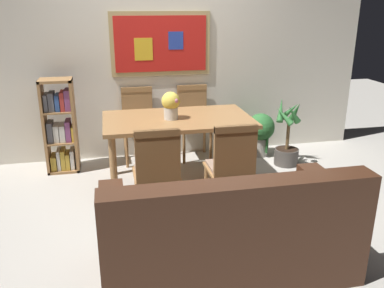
{
  "coord_description": "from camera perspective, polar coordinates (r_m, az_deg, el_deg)",
  "views": [
    {
      "loc": [
        -0.7,
        -3.54,
        1.89
      ],
      "look_at": [
        0.03,
        -0.03,
        0.65
      ],
      "focal_mm": 38.24,
      "sensor_mm": 36.0,
      "label": 1
    }
  ],
  "objects": [
    {
      "name": "dining_chair_near_left",
      "position": [
        3.57,
        -4.92,
        -3.28
      ],
      "size": [
        0.4,
        0.41,
        0.91
      ],
      "color": "#9E7042",
      "rests_on": "ground_plane"
    },
    {
      "name": "dining_table",
      "position": [
        4.34,
        -2.03,
        2.5
      ],
      "size": [
        1.55,
        0.91,
        0.75
      ],
      "color": "#9E7042",
      "rests_on": "ground_plane"
    },
    {
      "name": "potted_ivy",
      "position": [
        5.34,
        9.54,
        1.74
      ],
      "size": [
        0.36,
        0.36,
        0.56
      ],
      "color": "#B2ADA3",
      "rests_on": "ground_plane"
    },
    {
      "name": "bookshelf",
      "position": [
        4.96,
        -17.85,
        2.07
      ],
      "size": [
        0.36,
        0.28,
        1.09
      ],
      "color": "#9E7042",
      "rests_on": "ground_plane"
    },
    {
      "name": "potted_palm",
      "position": [
        5.1,
        13.1,
        0.21
      ],
      "size": [
        0.38,
        0.38,
        0.83
      ],
      "color": "#4C4742",
      "rests_on": "ground_plane"
    },
    {
      "name": "leather_couch",
      "position": [
        3.02,
        5.04,
        -12.52
      ],
      "size": [
        1.8,
        0.84,
        0.84
      ],
      "color": "#472819",
      "rests_on": "ground_plane"
    },
    {
      "name": "dining_chair_far_left",
      "position": [
        5.11,
        -7.51,
        3.56
      ],
      "size": [
        0.4,
        0.41,
        0.91
      ],
      "color": "#9E7042",
      "rests_on": "ground_plane"
    },
    {
      "name": "wall_back_with_painting",
      "position": [
        5.19,
        -4.05,
        12.54
      ],
      "size": [
        5.2,
        0.14,
        2.6
      ],
      "color": "silver",
      "rests_on": "ground_plane"
    },
    {
      "name": "dining_chair_far_right",
      "position": [
        5.19,
        0.19,
        3.99
      ],
      "size": [
        0.4,
        0.41,
        0.91
      ],
      "color": "#9E7042",
      "rests_on": "ground_plane"
    },
    {
      "name": "ground_plane",
      "position": [
        4.08,
        -0.54,
        -8.56
      ],
      "size": [
        12.0,
        12.0,
        0.0
      ],
      "primitive_type": "plane",
      "color": "#B7B2A8"
    },
    {
      "name": "dining_chair_near_right",
      "position": [
        3.69,
        5.52,
        -2.55
      ],
      "size": [
        0.4,
        0.41,
        0.91
      ],
      "color": "#9E7042",
      "rests_on": "ground_plane"
    },
    {
      "name": "flower_vase",
      "position": [
        4.23,
        -2.98,
        5.57
      ],
      "size": [
        0.2,
        0.2,
        0.29
      ],
      "color": "beige",
      "rests_on": "dining_table"
    }
  ]
}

